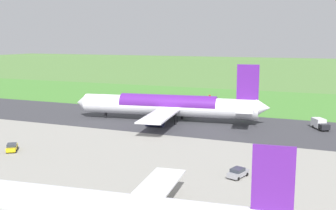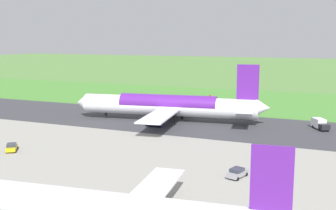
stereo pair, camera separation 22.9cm
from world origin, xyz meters
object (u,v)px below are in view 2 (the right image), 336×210
Objects in this scene: airliner_main at (169,106)px; service_car_followme at (12,147)px; traffic_cone_orange at (190,102)px; service_truck_fuel at (320,124)px; service_car_ops at (237,173)px; no_stopping_sign at (210,98)px; airliner_parked_mid at (126,210)px.

airliner_main reaches higher than service_car_followme.
airliner_main is 43.82m from service_car_followme.
service_truck_fuel is at bearing 147.57° from traffic_cone_orange.
service_car_followme is 8.09× the size of traffic_cone_orange.
service_truck_fuel is at bearing -141.09° from service_car_followme.
airliner_main reaches higher than traffic_cone_orange.
service_car_ops is 1.63× the size of no_stopping_sign.
service_truck_fuel is 44.48m from service_car_ops.
traffic_cone_orange is at bearing -79.89° from airliner_main.
airliner_parked_mid is at bearing 108.38° from airliner_main.
airliner_main reaches higher than service_truck_fuel.
service_car_followme reaches higher than traffic_cone_orange.
airliner_parked_mid is at bearing 101.66° from no_stopping_sign.
service_car_followme is (38.47, -22.99, -2.40)m from airliner_parked_mid.
service_car_ops is 78.74m from no_stopping_sign.
airliner_main is at bearing 89.11° from no_stopping_sign.
no_stopping_sign is (27.23, -73.88, 0.80)m from service_car_ops.
airliner_main is 11.91× the size of service_car_ops.
airliner_parked_mid is at bearing 75.66° from service_truck_fuel.
service_car_followme is at bearing 2.40° from service_car_ops.
service_truck_fuel is (-38.34, -5.11, -2.95)m from airliner_main.
service_car_ops is (-27.79, 38.10, -3.51)m from airliner_main.
service_car_followme is 74.14m from traffic_cone_orange.
airliner_main is at bearing -53.89° from service_car_ops.
service_truck_fuel reaches higher than service_car_ops.
no_stopping_sign is (-18.10, -75.78, 0.80)m from service_car_followme.
airliner_parked_mid is 99.93m from traffic_cone_orange.
airliner_main is at bearing -71.62° from airliner_parked_mid.
airliner_main is at bearing 7.59° from service_truck_fuel.
service_car_followme is 0.72× the size of service_truck_fuel.
airliner_main is 66.38m from airliner_parked_mid.
airliner_main is at bearing 100.11° from traffic_cone_orange.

